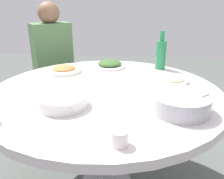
{
  "coord_description": "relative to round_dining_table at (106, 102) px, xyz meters",
  "views": [
    {
      "loc": [
        -1.3,
        -0.2,
        1.26
      ],
      "look_at": [
        -0.13,
        -0.06,
        0.8
      ],
      "focal_mm": 37.89,
      "sensor_mm": 36.0,
      "label": 1
    }
  ],
  "objects": [
    {
      "name": "dish_greens",
      "position": [
        0.48,
        0.04,
        0.11
      ],
      "size": [
        0.24,
        0.24,
        0.05
      ],
      "color": "white",
      "rests_on": "round_dining_table"
    },
    {
      "name": "soup_bowl",
      "position": [
        -0.26,
        0.18,
        0.11
      ],
      "size": [
        0.25,
        0.25,
        0.06
      ],
      "color": "silver",
      "rests_on": "round_dining_table"
    },
    {
      "name": "rice_bowl",
      "position": [
        -0.25,
        -0.4,
        0.13
      ],
      "size": [
        0.28,
        0.28,
        0.09
      ],
      "color": "#B2B5BA",
      "rests_on": "round_dining_table"
    },
    {
      "name": "green_bottle",
      "position": [
        0.48,
        -0.35,
        0.2
      ],
      "size": [
        0.08,
        0.08,
        0.29
      ],
      "color": "#25884E",
      "rests_on": "round_dining_table"
    },
    {
      "name": "diner_left",
      "position": [
        0.78,
        0.62,
        0.13
      ],
      "size": [
        0.47,
        0.46,
        0.76
      ],
      "color": "#2D333D",
      "rests_on": "stool_for_diner_left"
    },
    {
      "name": "round_dining_table",
      "position": [
        0.0,
        0.0,
        0.0
      ],
      "size": [
        1.38,
        1.38,
        0.75
      ],
      "color": "#99999E",
      "rests_on": "ground"
    },
    {
      "name": "dish_noodles",
      "position": [
        0.18,
        -0.41,
        0.1
      ],
      "size": [
        0.2,
        0.2,
        0.03
      ],
      "color": "silver",
      "rests_on": "round_dining_table"
    },
    {
      "name": "tea_cup_near",
      "position": [
        -0.56,
        -0.14,
        0.12
      ],
      "size": [
        0.07,
        0.07,
        0.06
      ],
      "primitive_type": "cylinder",
      "color": "white",
      "rests_on": "round_dining_table"
    },
    {
      "name": "stool_for_diner_left",
      "position": [
        0.78,
        0.62,
        -0.43
      ],
      "size": [
        0.32,
        0.32,
        0.47
      ],
      "primitive_type": "cylinder",
      "color": "brown",
      "rests_on": "ground"
    },
    {
      "name": "dish_tofu_braise",
      "position": [
        0.31,
        0.35,
        0.11
      ],
      "size": [
        0.25,
        0.25,
        0.05
      ],
      "color": "white",
      "rests_on": "round_dining_table"
    }
  ]
}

